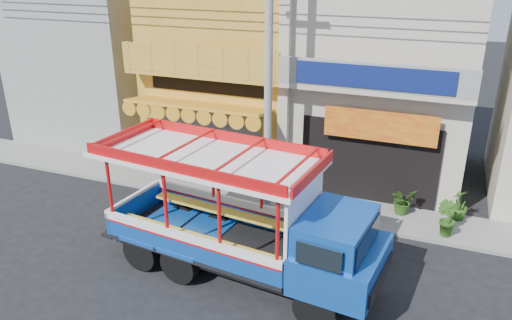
{
  "coord_description": "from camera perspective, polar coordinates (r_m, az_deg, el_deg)",
  "views": [
    {
      "loc": [
        4.18,
        -10.85,
        7.95
      ],
      "look_at": [
        -1.09,
        2.5,
        2.06
      ],
      "focal_mm": 35.0,
      "sensor_mm": 36.0,
      "label": 1
    }
  ],
  "objects": [
    {
      "name": "potted_plant_b",
      "position": [
        16.07,
        20.9,
        -6.26
      ],
      "size": [
        0.76,
        0.75,
        1.08
      ],
      "primitive_type": "imported",
      "rotation": [
        0.0,
        0.0,
        2.47
      ],
      "color": "#274E16",
      "rests_on": "sidewalk"
    },
    {
      "name": "songthaew_truck",
      "position": [
        12.66,
        0.21,
        -7.26
      ],
      "size": [
        7.78,
        3.24,
        3.53
      ],
      "color": "black",
      "rests_on": "ground"
    },
    {
      "name": "green_sign",
      "position": [
        19.55,
        -10.38,
        -0.28
      ],
      "size": [
        0.67,
        0.51,
        1.05
      ],
      "color": "black",
      "rests_on": "sidewalk"
    },
    {
      "name": "shophouse_left",
      "position": [
        20.87,
        -1.96,
        11.69
      ],
      "size": [
        6.0,
        7.5,
        8.24
      ],
      "color": "#B28A27",
      "rests_on": "ground"
    },
    {
      "name": "ground",
      "position": [
        14.08,
        0.41,
        -12.06
      ],
      "size": [
        90.0,
        90.0,
        0.0
      ],
      "primitive_type": "plane",
      "color": "black",
      "rests_on": "ground"
    },
    {
      "name": "filler_building_left",
      "position": [
        24.55,
        -17.41,
        11.59
      ],
      "size": [
        6.0,
        6.0,
        7.6
      ],
      "primitive_type": "cube",
      "color": "gray",
      "rests_on": "ground"
    },
    {
      "name": "utility_pole",
      "position": [
        15.29,
        1.98,
        11.3
      ],
      "size": [
        28.0,
        0.26,
        9.0
      ],
      "color": "gray",
      "rests_on": "ground"
    },
    {
      "name": "shophouse_right",
      "position": [
        19.32,
        14.88,
        10.1
      ],
      "size": [
        6.0,
        6.75,
        8.24
      ],
      "color": "#B8AE97",
      "rests_on": "ground"
    },
    {
      "name": "potted_plant_c",
      "position": [
        17.18,
        22.2,
        -4.71
      ],
      "size": [
        0.75,
        0.75,
        1.01
      ],
      "primitive_type": "imported",
      "rotation": [
        0.0,
        0.0,
        4.29
      ],
      "color": "#274E16",
      "rests_on": "sidewalk"
    },
    {
      "name": "sidewalk",
      "position": [
        17.32,
        5.21,
        -4.88
      ],
      "size": [
        30.0,
        2.0,
        0.12
      ],
      "primitive_type": "cube",
      "color": "slate",
      "rests_on": "ground"
    },
    {
      "name": "party_pilaster",
      "position": [
        16.99,
        3.24,
        8.83
      ],
      "size": [
        0.35,
        0.3,
        8.0
      ],
      "primitive_type": "cube",
      "color": "#B8AE97",
      "rests_on": "ground"
    },
    {
      "name": "potted_plant_a",
      "position": [
        16.96,
        16.42,
        -4.48
      ],
      "size": [
        1.07,
        1.06,
        0.9
      ],
      "primitive_type": "imported",
      "rotation": [
        0.0,
        0.0,
        0.74
      ],
      "color": "#274E16",
      "rests_on": "sidewalk"
    }
  ]
}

